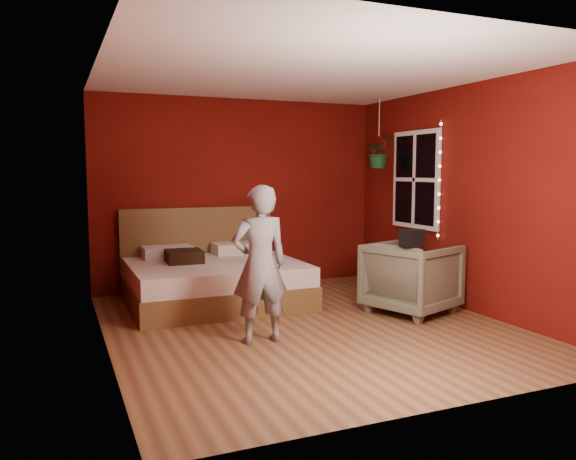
% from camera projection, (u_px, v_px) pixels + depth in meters
% --- Properties ---
extents(floor, '(4.50, 4.50, 0.00)m').
position_uv_depth(floor, '(307.00, 326.00, 5.87)').
color(floor, brown).
rests_on(floor, ground).
extents(room_walls, '(4.04, 4.54, 2.62)m').
position_uv_depth(room_walls, '(307.00, 164.00, 5.70)').
color(room_walls, '#68100A').
rests_on(room_walls, ground).
extents(window, '(0.05, 0.97, 1.27)m').
position_uv_depth(window, '(415.00, 180.00, 7.30)').
color(window, white).
rests_on(window, room_walls).
extents(fairy_lights, '(0.04, 0.04, 1.45)m').
position_uv_depth(fairy_lights, '(439.00, 180.00, 6.81)').
color(fairy_lights, silver).
rests_on(fairy_lights, room_walls).
extents(bed, '(2.05, 1.74, 1.13)m').
position_uv_depth(bed, '(213.00, 278.00, 6.91)').
color(bed, brown).
rests_on(bed, ground).
extents(person, '(0.55, 0.37, 1.49)m').
position_uv_depth(person, '(260.00, 264.00, 5.24)').
color(person, gray).
rests_on(person, ground).
extents(armchair, '(1.13, 1.12, 0.81)m').
position_uv_depth(armchair, '(412.00, 278.00, 6.37)').
color(armchair, '#62624D').
rests_on(armchair, ground).
extents(handbag, '(0.27, 0.16, 0.18)m').
position_uv_depth(handbag, '(412.00, 238.00, 5.98)').
color(handbag, black).
rests_on(handbag, armchair).
extents(throw_pillow, '(0.44, 0.44, 0.15)m').
position_uv_depth(throw_pillow, '(184.00, 256.00, 6.77)').
color(throw_pillow, black).
rests_on(throw_pillow, bed).
extents(hanging_plant, '(0.42, 0.37, 0.95)m').
position_uv_depth(hanging_plant, '(379.00, 152.00, 7.63)').
color(hanging_plant, silver).
rests_on(hanging_plant, room_walls).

